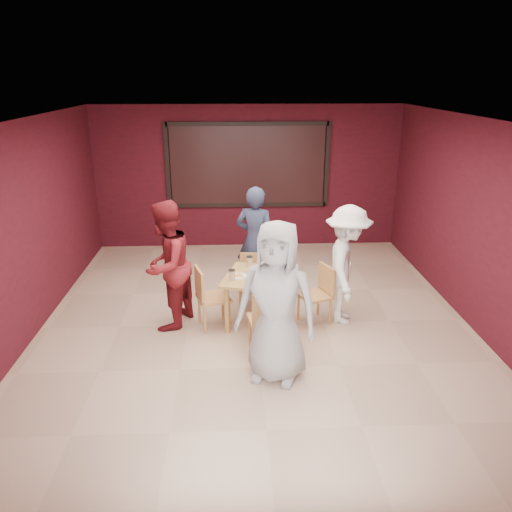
{
  "coord_description": "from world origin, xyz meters",
  "views": [
    {
      "loc": [
        -0.29,
        -6.3,
        3.33
      ],
      "look_at": [
        0.0,
        0.01,
        1.02
      ],
      "focal_mm": 35.0,
      "sensor_mm": 36.0,
      "label": 1
    }
  ],
  "objects_px": {
    "diner_front": "(276,303)",
    "chair_back": "(252,276)",
    "diner_right": "(347,265)",
    "diner_back": "(255,241)",
    "chair_front": "(267,318)",
    "diner_left": "(166,266)",
    "chair_left": "(208,294)",
    "dining_table": "(260,282)",
    "chair_right": "(319,291)"
  },
  "relations": [
    {
      "from": "diner_front",
      "to": "diner_back",
      "type": "relative_size",
      "value": 1.08
    },
    {
      "from": "chair_front",
      "to": "diner_left",
      "type": "xyz_separation_m",
      "value": [
        -1.31,
        0.82,
        0.4
      ]
    },
    {
      "from": "chair_front",
      "to": "diner_front",
      "type": "relative_size",
      "value": 0.46
    },
    {
      "from": "chair_right",
      "to": "diner_back",
      "type": "bearing_deg",
      "value": 128.53
    },
    {
      "from": "chair_back",
      "to": "diner_left",
      "type": "xyz_separation_m",
      "value": [
        -1.18,
        -0.66,
        0.45
      ]
    },
    {
      "from": "chair_back",
      "to": "chair_left",
      "type": "height_order",
      "value": "chair_left"
    },
    {
      "from": "dining_table",
      "to": "chair_front",
      "type": "distance_m",
      "value": 0.81
    },
    {
      "from": "chair_left",
      "to": "diner_right",
      "type": "relative_size",
      "value": 0.52
    },
    {
      "from": "chair_right",
      "to": "diner_front",
      "type": "distance_m",
      "value": 1.6
    },
    {
      "from": "chair_left",
      "to": "diner_front",
      "type": "height_order",
      "value": "diner_front"
    },
    {
      "from": "chair_left",
      "to": "chair_front",
      "type": "bearing_deg",
      "value": -43.71
    },
    {
      "from": "dining_table",
      "to": "diner_left",
      "type": "height_order",
      "value": "diner_left"
    },
    {
      "from": "diner_left",
      "to": "chair_right",
      "type": "bearing_deg",
      "value": 111.92
    },
    {
      "from": "diner_front",
      "to": "diner_right",
      "type": "distance_m",
      "value": 1.75
    },
    {
      "from": "chair_back",
      "to": "chair_right",
      "type": "xyz_separation_m",
      "value": [
        0.92,
        -0.65,
        0.03
      ]
    },
    {
      "from": "diner_back",
      "to": "chair_front",
      "type": "bearing_deg",
      "value": 112.11
    },
    {
      "from": "chair_front",
      "to": "chair_left",
      "type": "bearing_deg",
      "value": 136.29
    },
    {
      "from": "diner_back",
      "to": "diner_right",
      "type": "xyz_separation_m",
      "value": [
        1.22,
        -1.05,
        -0.03
      ]
    },
    {
      "from": "diner_left",
      "to": "diner_front",
      "type": "bearing_deg",
      "value": 67.59
    },
    {
      "from": "chair_back",
      "to": "chair_left",
      "type": "xyz_separation_m",
      "value": [
        -0.63,
        -0.75,
        0.05
      ]
    },
    {
      "from": "diner_left",
      "to": "diner_right",
      "type": "bearing_deg",
      "value": 112.29
    },
    {
      "from": "diner_front",
      "to": "diner_back",
      "type": "distance_m",
      "value": 2.42
    },
    {
      "from": "chair_back",
      "to": "dining_table",
      "type": "bearing_deg",
      "value": -83.39
    },
    {
      "from": "chair_back",
      "to": "chair_left",
      "type": "relative_size",
      "value": 0.89
    },
    {
      "from": "dining_table",
      "to": "diner_back",
      "type": "bearing_deg",
      "value": 90.42
    },
    {
      "from": "chair_back",
      "to": "diner_right",
      "type": "xyz_separation_m",
      "value": [
        1.29,
        -0.63,
        0.4
      ]
    },
    {
      "from": "diner_front",
      "to": "chair_back",
      "type": "bearing_deg",
      "value": 115.15
    },
    {
      "from": "diner_back",
      "to": "diner_left",
      "type": "xyz_separation_m",
      "value": [
        -1.26,
        -1.08,
        0.02
      ]
    },
    {
      "from": "chair_back",
      "to": "diner_back",
      "type": "height_order",
      "value": "diner_back"
    },
    {
      "from": "diner_left",
      "to": "chair_front",
      "type": "bearing_deg",
      "value": 79.68
    },
    {
      "from": "chair_left",
      "to": "diner_left",
      "type": "height_order",
      "value": "diner_left"
    },
    {
      "from": "dining_table",
      "to": "diner_back",
      "type": "xyz_separation_m",
      "value": [
        -0.01,
        1.11,
        0.23
      ]
    },
    {
      "from": "diner_front",
      "to": "diner_back",
      "type": "xyz_separation_m",
      "value": [
        -0.13,
        2.41,
        -0.07
      ]
    },
    {
      "from": "chair_left",
      "to": "chair_back",
      "type": "bearing_deg",
      "value": 50.13
    },
    {
      "from": "chair_back",
      "to": "diner_right",
      "type": "height_order",
      "value": "diner_right"
    },
    {
      "from": "dining_table",
      "to": "chair_back",
      "type": "relative_size",
      "value": 1.45
    },
    {
      "from": "diner_back",
      "to": "chair_back",
      "type": "bearing_deg",
      "value": 100.76
    },
    {
      "from": "diner_front",
      "to": "diner_right",
      "type": "bearing_deg",
      "value": 70.82
    },
    {
      "from": "chair_front",
      "to": "chair_left",
      "type": "xyz_separation_m",
      "value": [
        -0.76,
        0.72,
        0.01
      ]
    },
    {
      "from": "chair_right",
      "to": "diner_right",
      "type": "distance_m",
      "value": 0.52
    },
    {
      "from": "chair_right",
      "to": "diner_right",
      "type": "bearing_deg",
      "value": 2.72
    },
    {
      "from": "dining_table",
      "to": "chair_front",
      "type": "height_order",
      "value": "dining_table"
    },
    {
      "from": "diner_left",
      "to": "chair_back",
      "type": "bearing_deg",
      "value": 140.7
    },
    {
      "from": "chair_back",
      "to": "chair_left",
      "type": "distance_m",
      "value": 0.98
    },
    {
      "from": "diner_back",
      "to": "diner_right",
      "type": "bearing_deg",
      "value": 159.66
    },
    {
      "from": "chair_front",
      "to": "diner_front",
      "type": "height_order",
      "value": "diner_front"
    },
    {
      "from": "chair_left",
      "to": "diner_right",
      "type": "bearing_deg",
      "value": 3.67
    },
    {
      "from": "dining_table",
      "to": "chair_back",
      "type": "distance_m",
      "value": 0.72
    },
    {
      "from": "chair_front",
      "to": "chair_back",
      "type": "distance_m",
      "value": 1.48
    },
    {
      "from": "diner_front",
      "to": "diner_right",
      "type": "height_order",
      "value": "diner_front"
    }
  ]
}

